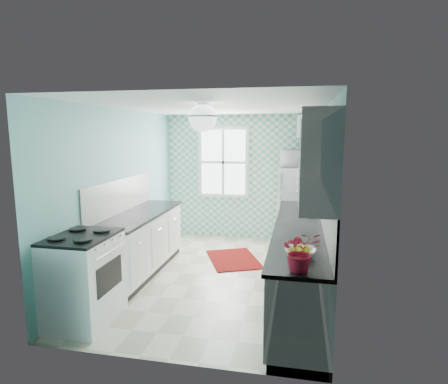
% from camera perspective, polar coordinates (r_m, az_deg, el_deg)
% --- Properties ---
extents(floor, '(3.00, 4.40, 0.02)m').
position_cam_1_polar(floor, '(5.80, -1.00, -12.76)').
color(floor, beige).
rests_on(floor, ground).
extents(ceiling, '(3.00, 4.40, 0.02)m').
position_cam_1_polar(ceiling, '(5.40, -1.07, 12.92)').
color(ceiling, white).
rests_on(ceiling, wall_back).
extents(wall_back, '(3.00, 0.02, 2.50)m').
position_cam_1_polar(wall_back, '(7.61, 2.56, 2.29)').
color(wall_back, '#6BB2AD').
rests_on(wall_back, floor).
extents(wall_front, '(3.00, 0.02, 2.50)m').
position_cam_1_polar(wall_front, '(3.38, -9.18, -6.41)').
color(wall_front, '#6BB2AD').
rests_on(wall_front, floor).
extents(wall_left, '(0.02, 4.40, 2.50)m').
position_cam_1_polar(wall_left, '(5.97, -15.34, 0.10)').
color(wall_left, '#6BB2AD').
rests_on(wall_left, floor).
extents(wall_right, '(0.02, 4.40, 2.50)m').
position_cam_1_polar(wall_right, '(5.35, 14.98, -0.90)').
color(wall_right, '#6BB2AD').
rests_on(wall_right, floor).
extents(accent_wall, '(3.00, 0.01, 2.50)m').
position_cam_1_polar(accent_wall, '(7.59, 2.53, 2.27)').
color(accent_wall, '#5DBB9A').
rests_on(accent_wall, wall_back).
extents(window, '(1.04, 0.05, 1.44)m').
position_cam_1_polar(window, '(7.59, -0.10, 4.56)').
color(window, white).
rests_on(window, wall_back).
extents(backsplash_right, '(0.02, 3.60, 0.51)m').
position_cam_1_polar(backsplash_right, '(4.96, 14.97, -2.30)').
color(backsplash_right, white).
rests_on(backsplash_right, wall_right).
extents(backsplash_left, '(0.02, 2.15, 0.51)m').
position_cam_1_polar(backsplash_left, '(5.90, -15.45, -0.55)').
color(backsplash_left, white).
rests_on(backsplash_left, wall_left).
extents(upper_cabinets_right, '(0.33, 3.20, 0.90)m').
position_cam_1_polar(upper_cabinets_right, '(4.67, 13.59, 5.79)').
color(upper_cabinets_right, white).
rests_on(upper_cabinets_right, wall_right).
extents(upper_cabinet_fridge, '(0.40, 0.74, 0.40)m').
position_cam_1_polar(upper_cabinet_fridge, '(7.09, 12.71, 9.68)').
color(upper_cabinet_fridge, white).
rests_on(upper_cabinet_fridge, wall_right).
extents(ceiling_light, '(0.34, 0.34, 0.35)m').
position_cam_1_polar(ceiling_light, '(4.61, -3.26, 11.25)').
color(ceiling_light, silver).
rests_on(ceiling_light, ceiling).
extents(base_cabinets_right, '(0.60, 3.60, 0.90)m').
position_cam_1_polar(base_cabinets_right, '(5.15, 11.38, -10.37)').
color(base_cabinets_right, white).
rests_on(base_cabinets_right, floor).
extents(countertop_right, '(0.63, 3.60, 0.04)m').
position_cam_1_polar(countertop_right, '(5.01, 11.37, -5.28)').
color(countertop_right, black).
rests_on(countertop_right, base_cabinets_right).
extents(base_cabinets_left, '(0.60, 2.15, 0.90)m').
position_cam_1_polar(base_cabinets_left, '(5.94, -12.65, -7.75)').
color(base_cabinets_left, white).
rests_on(base_cabinets_left, floor).
extents(countertop_left, '(0.63, 2.15, 0.04)m').
position_cam_1_polar(countertop_left, '(5.82, -12.67, -3.32)').
color(countertop_left, black).
rests_on(countertop_left, base_cabinets_left).
extents(fridge, '(0.66, 0.66, 1.51)m').
position_cam_1_polar(fridge, '(7.21, 10.79, -2.24)').
color(fridge, silver).
rests_on(fridge, floor).
extents(stove, '(0.66, 0.83, 1.00)m').
position_cam_1_polar(stove, '(4.62, -20.68, -12.10)').
color(stove, white).
rests_on(stove, floor).
extents(sink, '(0.54, 0.46, 0.53)m').
position_cam_1_polar(sink, '(5.92, 11.59, -3.00)').
color(sink, silver).
rests_on(sink, countertop_right).
extents(rug, '(1.15, 1.32, 0.02)m').
position_cam_1_polar(rug, '(6.48, 1.46, -10.21)').
color(rug, maroon).
rests_on(rug, floor).
extents(dish_towel, '(0.11, 0.23, 0.36)m').
position_cam_1_polar(dish_towel, '(5.95, 8.38, -7.30)').
color(dish_towel, '#64BBA8').
rests_on(dish_towel, base_cabinets_right).
extents(fruit_bowl, '(0.32, 0.32, 0.08)m').
position_cam_1_polar(fruit_bowl, '(3.82, 11.56, -8.95)').
color(fruit_bowl, white).
rests_on(fruit_bowl, countertop_right).
extents(potted_plant, '(0.39, 0.36, 0.37)m').
position_cam_1_polar(potted_plant, '(3.36, 11.64, -8.82)').
color(potted_plant, red).
rests_on(potted_plant, countertop_right).
extents(soap_bottle, '(0.11, 0.11, 0.19)m').
position_cam_1_polar(soap_bottle, '(6.22, 12.04, -1.44)').
color(soap_bottle, '#9FB8BF').
rests_on(soap_bottle, countertop_right).
extents(microwave, '(0.60, 0.42, 0.33)m').
position_cam_1_polar(microwave, '(7.09, 11.01, 5.04)').
color(microwave, white).
rests_on(microwave, fridge).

